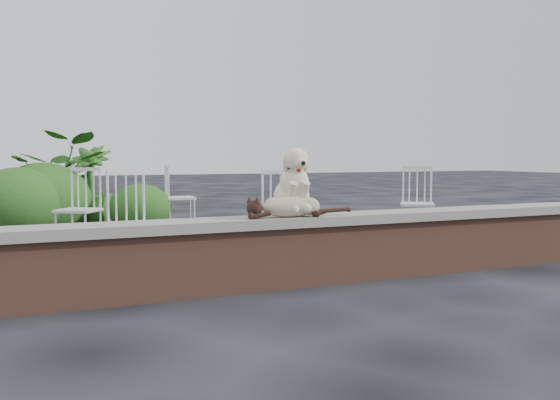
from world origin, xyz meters
name	(u,v)px	position (x,y,z in m)	size (l,w,h in m)	color
ground	(315,283)	(0.00, 0.00, 0.00)	(60.00, 60.00, 0.00)	black
brick_wall	(315,254)	(0.00, 0.00, 0.25)	(6.00, 0.30, 0.50)	brown
capstone	(315,220)	(0.00, 0.00, 0.54)	(6.20, 0.40, 0.08)	slate
dog	(291,181)	(-0.19, 0.08, 0.87)	(0.37, 0.49, 0.57)	beige
cat	(290,205)	(-0.27, -0.07, 0.67)	(1.11, 0.27, 0.19)	tan
chair_a	(136,223)	(-1.31, 0.97, 0.47)	(0.56, 0.56, 0.94)	white
chair_e	(180,197)	(-0.02, 4.29, 0.47)	(0.56, 0.56, 0.94)	white
chair_d	(417,203)	(2.47, 1.89, 0.47)	(0.56, 0.56, 0.94)	white
chair_b	(78,209)	(-1.62, 2.79, 0.47)	(0.56, 0.56, 0.94)	white
chair_c	(276,217)	(0.08, 1.00, 0.47)	(0.56, 0.56, 0.94)	white
potted_plant_a	(62,181)	(-1.62, 4.86, 0.71)	(1.28, 1.11, 1.42)	#275117
potted_plant_b	(88,186)	(-1.22, 5.11, 0.62)	(0.69, 0.69, 1.23)	#275117
shrubbery	(49,202)	(-1.82, 4.49, 0.43)	(2.68, 1.42, 1.04)	#275117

